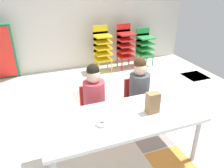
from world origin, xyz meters
TOP-DOWN VIEW (x-y plane):
  - ground_plane at (0.00, 0.00)m, footprint 5.31×4.50m
  - back_wall at (0.00, 2.25)m, footprint 5.31×0.10m
  - craft_table at (-0.03, -0.65)m, footprint 1.61×0.69m
  - seated_child_near_camera at (-0.15, -0.08)m, footprint 0.32×0.32m
  - seated_child_middle_seat at (0.46, -0.08)m, footprint 0.32×0.31m
  - kid_chair_yellow_stack at (0.62, 1.86)m, footprint 0.32×0.30m
  - kid_chair_red_stack at (1.13, 1.86)m, footprint 0.32×0.30m
  - kid_chair_green_stack at (1.59, 1.86)m, footprint 0.32×0.30m
  - paper_bag_brown at (0.29, -0.68)m, footprint 0.13×0.09m
  - paper_plate_near_edge at (-0.27, -0.71)m, footprint 0.18×0.18m
  - donut_powdered_on_plate at (-0.27, -0.71)m, footprint 0.12×0.12m

SIDE VIEW (x-z plane):
  - ground_plane at x=0.00m, z-range -0.02..0.00m
  - kid_chair_green_stack at x=1.59m, z-range 0.06..0.86m
  - craft_table at x=-0.03m, z-range 0.23..0.78m
  - kid_chair_yellow_stack at x=0.62m, z-range 0.06..0.98m
  - kid_chair_red_stack at x=1.13m, z-range 0.06..0.98m
  - seated_child_near_camera at x=-0.15m, z-range 0.10..1.01m
  - seated_child_middle_seat at x=0.46m, z-range 0.10..1.01m
  - paper_plate_near_edge at x=-0.27m, z-range 0.55..0.56m
  - donut_powdered_on_plate at x=-0.27m, z-range 0.56..0.60m
  - paper_bag_brown at x=0.29m, z-range 0.55..0.77m
  - back_wall at x=0.00m, z-range 0.00..2.70m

